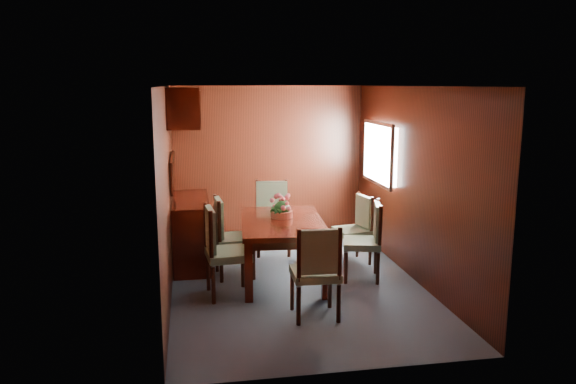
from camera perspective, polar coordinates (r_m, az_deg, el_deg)
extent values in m
plane|color=#3D4853|center=(7.07, 0.70, -9.13)|extent=(4.50, 4.50, 0.00)
cube|color=black|center=(6.64, -12.09, 0.06)|extent=(0.02, 4.50, 2.40)
cube|color=black|center=(7.18, 12.56, 0.84)|extent=(0.02, 4.50, 2.40)
cube|color=black|center=(8.95, -1.97, 3.05)|extent=(3.00, 0.02, 2.40)
cube|color=black|center=(4.62, 5.95, -4.52)|extent=(3.00, 0.02, 2.40)
cube|color=black|center=(6.64, 0.75, 10.71)|extent=(3.00, 4.50, 0.02)
cube|color=white|center=(8.15, 9.56, 3.91)|extent=(0.14, 1.10, 0.80)
cube|color=#B2B2B7|center=(8.13, 9.09, 3.90)|extent=(0.04, 1.20, 0.90)
cube|color=black|center=(7.62, -11.65, 2.05)|extent=(0.03, 1.36, 0.41)
cube|color=silver|center=(7.61, -11.51, 2.06)|extent=(0.01, 1.30, 0.35)
cube|color=black|center=(7.53, -10.59, 8.50)|extent=(0.40, 1.40, 0.50)
cube|color=black|center=(7.78, -9.79, -3.94)|extent=(0.48, 1.40, 0.90)
cube|color=black|center=(6.37, -4.02, -8.12)|extent=(0.10, 0.10, 0.70)
cube|color=black|center=(6.45, 3.88, -7.89)|extent=(0.10, 0.10, 0.70)
cube|color=black|center=(7.79, -4.28, -4.56)|extent=(0.10, 0.10, 0.70)
cube|color=black|center=(7.85, 2.16, -4.42)|extent=(0.10, 0.10, 0.70)
cube|color=black|center=(7.02, -0.60, -3.76)|extent=(1.01, 1.56, 0.10)
cube|color=black|center=(7.00, -0.60, -3.12)|extent=(1.14, 1.69, 0.06)
cylinder|color=black|center=(6.81, -8.11, -8.14)|extent=(0.05, 0.05, 0.43)
cylinder|color=black|center=(6.39, -7.59, -9.40)|extent=(0.05, 0.05, 0.43)
cylinder|color=black|center=(6.87, -4.61, -7.89)|extent=(0.05, 0.05, 0.43)
cylinder|color=black|center=(6.46, -3.86, -9.11)|extent=(0.05, 0.05, 0.43)
cube|color=slate|center=(6.54, -6.09, -6.29)|extent=(0.53, 0.55, 0.09)
cylinder|color=black|center=(6.64, -8.33, -3.51)|extent=(0.05, 0.05, 0.57)
cylinder|color=black|center=(6.22, -7.82, -4.49)|extent=(0.05, 0.05, 0.57)
cube|color=slate|center=(6.43, -7.89, -3.78)|extent=(0.11, 0.47, 0.49)
cylinder|color=black|center=(7.45, -7.22, -6.48)|extent=(0.05, 0.05, 0.42)
cylinder|color=black|center=(7.04, -6.78, -7.50)|extent=(0.05, 0.05, 0.42)
cylinder|color=black|center=(7.50, -4.14, -6.29)|extent=(0.05, 0.05, 0.42)
cylinder|color=black|center=(7.10, -3.52, -7.28)|extent=(0.05, 0.05, 0.42)
cube|color=slate|center=(7.19, -5.45, -4.81)|extent=(0.51, 0.52, 0.09)
cylinder|color=black|center=(7.30, -7.41, -2.37)|extent=(0.05, 0.05, 0.55)
cylinder|color=black|center=(6.89, -6.97, -3.17)|extent=(0.05, 0.05, 0.55)
cube|color=slate|center=(7.09, -7.03, -2.58)|extent=(0.10, 0.45, 0.47)
cylinder|color=black|center=(7.01, 9.11, -7.72)|extent=(0.05, 0.05, 0.40)
cylinder|color=black|center=(7.40, 8.89, -6.70)|extent=(0.05, 0.05, 0.40)
cylinder|color=black|center=(6.99, 5.90, -7.68)|extent=(0.05, 0.05, 0.40)
cylinder|color=black|center=(7.38, 5.85, -6.67)|extent=(0.05, 0.05, 0.40)
cube|color=slate|center=(7.12, 7.49, -5.18)|extent=(0.56, 0.57, 0.08)
cylinder|color=black|center=(6.86, 9.33, -3.54)|extent=(0.05, 0.05, 0.53)
cylinder|color=black|center=(7.26, 9.09, -2.73)|extent=(0.05, 0.05, 0.53)
cube|color=slate|center=(7.06, 9.05, -2.96)|extent=(0.17, 0.43, 0.45)
cylinder|color=black|center=(7.74, 8.34, -5.99)|extent=(0.04, 0.04, 0.38)
cylinder|color=black|center=(8.07, 7.05, -5.24)|extent=(0.04, 0.04, 0.38)
cylinder|color=black|center=(7.58, 5.85, -6.29)|extent=(0.04, 0.04, 0.38)
cylinder|color=black|center=(7.92, 4.65, -5.52)|extent=(0.04, 0.04, 0.38)
cube|color=slate|center=(7.76, 6.51, -4.00)|extent=(0.50, 0.51, 0.08)
cylinder|color=black|center=(7.61, 8.51, -2.37)|extent=(0.04, 0.04, 0.50)
cylinder|color=black|center=(7.95, 7.20, -1.77)|extent=(0.04, 0.04, 0.50)
cube|color=slate|center=(7.77, 7.71, -1.94)|extent=(0.12, 0.41, 0.43)
cylinder|color=black|center=(5.82, 1.09, -11.51)|extent=(0.05, 0.05, 0.41)
cylinder|color=black|center=(5.90, 5.17, -11.23)|extent=(0.05, 0.05, 0.41)
cylinder|color=black|center=(6.18, 0.43, -10.12)|extent=(0.05, 0.05, 0.41)
cylinder|color=black|center=(6.26, 4.27, -9.88)|extent=(0.05, 0.05, 0.41)
cube|color=slate|center=(5.94, 2.76, -8.28)|extent=(0.49, 0.47, 0.08)
cylinder|color=black|center=(5.63, 1.12, -6.47)|extent=(0.05, 0.05, 0.54)
cylinder|color=black|center=(5.71, 5.29, -6.25)|extent=(0.05, 0.05, 0.54)
cube|color=slate|center=(5.68, 3.18, -6.10)|extent=(0.44, 0.07, 0.46)
cylinder|color=black|center=(8.40, -0.17, -4.36)|extent=(0.05, 0.05, 0.42)
cylinder|color=black|center=(8.37, -3.13, -4.43)|extent=(0.05, 0.05, 0.42)
cylinder|color=black|center=(8.00, 0.09, -5.13)|extent=(0.05, 0.05, 0.42)
cylinder|color=black|center=(7.98, -3.02, -5.20)|extent=(0.05, 0.05, 0.42)
cube|color=slate|center=(8.11, -1.57, -2.90)|extent=(0.53, 0.51, 0.09)
cylinder|color=black|center=(8.28, -0.18, -0.62)|extent=(0.05, 0.05, 0.56)
cylinder|color=black|center=(8.25, -3.18, -0.68)|extent=(0.05, 0.05, 0.56)
cube|color=slate|center=(8.24, -1.67, -0.53)|extent=(0.46, 0.10, 0.48)
cylinder|color=#C7593D|center=(7.12, -0.63, -2.27)|extent=(0.28, 0.28, 0.09)
sphere|color=#1A4717|center=(7.11, -0.63, -1.76)|extent=(0.21, 0.21, 0.21)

